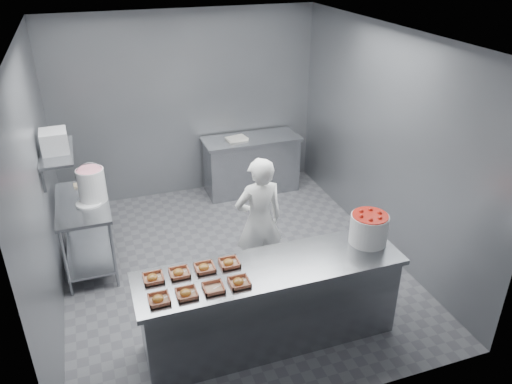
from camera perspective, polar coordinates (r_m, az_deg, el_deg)
floor at (r=6.34m, az=-2.74°, el=-8.34°), size 4.50×4.50×0.00m
ceiling at (r=5.23m, az=-3.44°, el=17.44°), size 4.50×4.50×0.00m
wall_back at (r=7.69m, az=-7.87°, el=9.72°), size 4.00×0.04×2.80m
wall_left at (r=5.50m, az=-23.47°, el=0.24°), size 0.04×4.50×2.80m
wall_right at (r=6.44m, az=14.36°, el=5.57°), size 0.04×4.50×2.80m
service_counter at (r=5.05m, az=1.67°, el=-12.61°), size 2.60×0.70×0.90m
prep_table at (r=6.37m, az=-18.86°, el=-3.44°), size 0.60×1.20×0.90m
back_counter at (r=7.93m, az=-0.54°, el=3.19°), size 1.50×0.60×0.90m
wall_shelf at (r=5.97m, az=-21.84°, el=4.25°), size 0.35×0.90×0.03m
tray_0 at (r=4.44m, az=-11.05°, el=-11.92°), size 0.19×0.18×0.06m
tray_1 at (r=4.46m, az=-7.96°, el=-11.39°), size 0.19×0.18×0.06m
tray_2 at (r=4.50m, az=-4.88°, el=-10.85°), size 0.19×0.18×0.04m
tray_3 at (r=4.55m, az=-1.95°, el=-10.24°), size 0.19×0.18×0.06m
tray_4 at (r=4.69m, az=-11.68°, el=-9.59°), size 0.19×0.18×0.06m
tray_5 at (r=4.71m, az=-8.77°, el=-9.10°), size 0.19×0.18×0.06m
tray_6 at (r=4.74m, az=-5.90°, el=-8.59°), size 0.19×0.18×0.06m
tray_7 at (r=4.79m, az=-3.09°, el=-8.07°), size 0.19×0.18×0.06m
worker at (r=5.71m, az=0.36°, el=-3.34°), size 0.58×0.39×1.57m
strawberry_tub at (r=5.16m, az=12.78°, el=-4.00°), size 0.38×0.38×0.32m
glaze_bucket at (r=6.11m, az=-18.27°, el=0.83°), size 0.33×0.32×0.49m
bucket_lid at (r=6.13m, az=-18.51°, el=-1.22°), size 0.38×0.38×0.02m
rag at (r=6.62m, az=-19.51°, el=0.77°), size 0.16×0.14×0.02m
appliance at (r=5.91m, az=-22.07°, el=5.40°), size 0.29×0.33×0.24m
paper_stack at (r=7.68m, az=-2.22°, el=6.12°), size 0.32×0.25×0.04m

